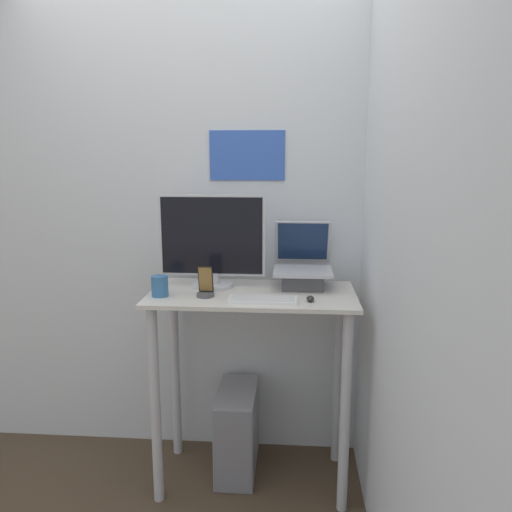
% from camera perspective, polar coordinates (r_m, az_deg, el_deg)
% --- Properties ---
extents(ground_plane, '(12.00, 12.00, 0.00)m').
position_cam_1_polar(ground_plane, '(2.66, -0.91, -27.17)').
color(ground_plane, '#473828').
extents(wall_back, '(6.00, 0.06, 2.60)m').
position_cam_1_polar(wall_back, '(2.70, 0.17, 3.79)').
color(wall_back, silver).
rests_on(wall_back, ground_plane).
extents(wall_side_right, '(0.05, 6.00, 2.60)m').
position_cam_1_polar(wall_side_right, '(2.14, 14.76, 1.39)').
color(wall_side_right, silver).
rests_on(wall_side_right, ground_plane).
extents(desk, '(1.00, 0.51, 1.01)m').
position_cam_1_polar(desk, '(2.50, -0.42, -9.76)').
color(desk, beige).
rests_on(desk, ground_plane).
extents(laptop, '(0.29, 0.34, 0.32)m').
position_cam_1_polar(laptop, '(2.52, 5.34, -1.69)').
color(laptop, '#4C4C51').
rests_on(laptop, desk).
extents(monitor, '(0.53, 0.20, 0.46)m').
position_cam_1_polar(monitor, '(2.48, -5.05, 1.31)').
color(monitor, silver).
rests_on(monitor, desk).
extents(keyboard, '(0.31, 0.12, 0.02)m').
position_cam_1_polar(keyboard, '(2.28, 0.80, -4.98)').
color(keyboard, white).
rests_on(keyboard, desk).
extents(mouse, '(0.03, 0.06, 0.03)m').
position_cam_1_polar(mouse, '(2.28, 6.23, -4.87)').
color(mouse, '#262626').
rests_on(mouse, desk).
extents(cell_phone, '(0.08, 0.08, 0.15)m').
position_cam_1_polar(cell_phone, '(2.36, -5.79, -3.67)').
color(cell_phone, '#4C4C51').
rests_on(cell_phone, desk).
extents(computer_tower, '(0.20, 0.40, 0.46)m').
position_cam_1_polar(computer_tower, '(2.80, -2.18, -19.32)').
color(computer_tower, gray).
rests_on(computer_tower, ground_plane).
extents(mug, '(0.08, 0.08, 0.10)m').
position_cam_1_polar(mug, '(2.39, -10.94, -3.39)').
color(mug, '#336699').
rests_on(mug, desk).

